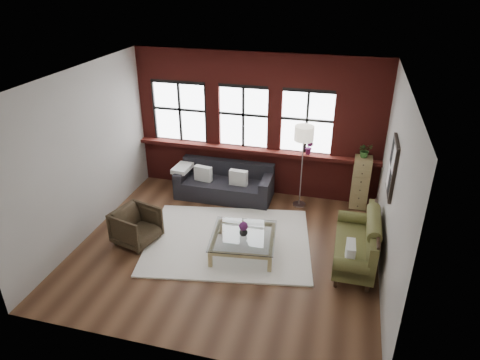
% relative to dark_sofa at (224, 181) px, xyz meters
% --- Properties ---
extents(floor, '(5.50, 5.50, 0.00)m').
position_rel_dark_sofa_xyz_m(floor, '(0.61, -1.90, -0.39)').
color(floor, '#452919').
rests_on(floor, ground).
extents(ceiling, '(5.50, 5.50, 0.00)m').
position_rel_dark_sofa_xyz_m(ceiling, '(0.61, -1.90, 2.81)').
color(ceiling, white).
rests_on(ceiling, ground).
extents(wall_back, '(5.50, 0.00, 5.50)m').
position_rel_dark_sofa_xyz_m(wall_back, '(0.61, 0.60, 1.21)').
color(wall_back, '#A6A39B').
rests_on(wall_back, ground).
extents(wall_front, '(5.50, 0.00, 5.50)m').
position_rel_dark_sofa_xyz_m(wall_front, '(0.61, -4.40, 1.21)').
color(wall_front, '#A6A39B').
rests_on(wall_front, ground).
extents(wall_left, '(0.00, 5.00, 5.00)m').
position_rel_dark_sofa_xyz_m(wall_left, '(-2.14, -1.90, 1.21)').
color(wall_left, '#A6A39B').
rests_on(wall_left, ground).
extents(wall_right, '(0.00, 5.00, 5.00)m').
position_rel_dark_sofa_xyz_m(wall_right, '(3.36, -1.90, 1.21)').
color(wall_right, '#A6A39B').
rests_on(wall_right, ground).
extents(brick_backwall, '(5.50, 0.12, 3.20)m').
position_rel_dark_sofa_xyz_m(brick_backwall, '(0.61, 0.54, 1.21)').
color(brick_backwall, maroon).
rests_on(brick_backwall, floor).
extents(sill_ledge, '(5.50, 0.30, 0.08)m').
position_rel_dark_sofa_xyz_m(sill_ledge, '(0.61, 0.45, 0.65)').
color(sill_ledge, maroon).
rests_on(sill_ledge, brick_backwall).
extents(window_left, '(1.38, 0.10, 1.50)m').
position_rel_dark_sofa_xyz_m(window_left, '(-1.19, 0.55, 1.36)').
color(window_left, black).
rests_on(window_left, brick_backwall).
extents(window_mid, '(1.38, 0.10, 1.50)m').
position_rel_dark_sofa_xyz_m(window_mid, '(0.31, 0.55, 1.36)').
color(window_mid, black).
rests_on(window_mid, brick_backwall).
extents(window_right, '(1.38, 0.10, 1.50)m').
position_rel_dark_sofa_xyz_m(window_right, '(1.71, 0.55, 1.36)').
color(window_right, black).
rests_on(window_right, brick_backwall).
extents(wall_poster, '(0.05, 0.74, 0.94)m').
position_rel_dark_sofa_xyz_m(wall_poster, '(3.33, -1.60, 1.46)').
color(wall_poster, black).
rests_on(wall_poster, wall_right).
extents(shag_rug, '(3.46, 2.92, 0.03)m').
position_rel_dark_sofa_xyz_m(shag_rug, '(0.58, -1.69, -0.37)').
color(shag_rug, white).
rests_on(shag_rug, floor).
extents(dark_sofa, '(2.16, 0.87, 0.78)m').
position_rel_dark_sofa_xyz_m(dark_sofa, '(0.00, 0.00, 0.00)').
color(dark_sofa, black).
rests_on(dark_sofa, floor).
extents(pillow_a, '(0.42, 0.21, 0.34)m').
position_rel_dark_sofa_xyz_m(pillow_a, '(-0.46, -0.10, 0.19)').
color(pillow_a, silver).
rests_on(pillow_a, dark_sofa).
extents(pillow_b, '(0.40, 0.15, 0.34)m').
position_rel_dark_sofa_xyz_m(pillow_b, '(0.36, -0.10, 0.19)').
color(pillow_b, silver).
rests_on(pillow_b, dark_sofa).
extents(vintage_settee, '(0.76, 1.72, 0.92)m').
position_rel_dark_sofa_xyz_m(vintage_settee, '(2.91, -1.76, 0.07)').
color(vintage_settee, brown).
rests_on(vintage_settee, floor).
extents(pillow_settee, '(0.16, 0.39, 0.34)m').
position_rel_dark_sofa_xyz_m(pillow_settee, '(2.83, -2.28, 0.18)').
color(pillow_settee, silver).
rests_on(pillow_settee, vintage_settee).
extents(armchair, '(0.92, 0.91, 0.69)m').
position_rel_dark_sofa_xyz_m(armchair, '(-1.10, -2.14, -0.05)').
color(armchair, black).
rests_on(armchair, floor).
extents(coffee_table, '(1.30, 1.30, 0.39)m').
position_rel_dark_sofa_xyz_m(coffee_table, '(0.94, -1.96, -0.21)').
color(coffee_table, tan).
rests_on(coffee_table, shag_rug).
extents(vase, '(0.19, 0.19, 0.16)m').
position_rel_dark_sofa_xyz_m(vase, '(0.94, -1.96, 0.07)').
color(vase, '#B2B2B2').
rests_on(vase, coffee_table).
extents(flowers, '(0.17, 0.17, 0.17)m').
position_rel_dark_sofa_xyz_m(flowers, '(0.94, -1.96, 0.18)').
color(flowers, '#5B1F53').
rests_on(flowers, vase).
extents(drawer_chest, '(0.36, 0.36, 1.18)m').
position_rel_dark_sofa_xyz_m(drawer_chest, '(2.97, 0.34, 0.20)').
color(drawer_chest, tan).
rests_on(drawer_chest, floor).
extents(potted_plant_top, '(0.35, 0.33, 0.32)m').
position_rel_dark_sofa_xyz_m(potted_plant_top, '(2.97, 0.34, 0.94)').
color(potted_plant_top, '#2D5923').
rests_on(potted_plant_top, drawer_chest).
extents(floor_lamp, '(0.40, 0.40, 1.99)m').
position_rel_dark_sofa_xyz_m(floor_lamp, '(1.71, 0.05, 0.61)').
color(floor_lamp, '#A5A5A8').
rests_on(floor_lamp, floor).
extents(sill_plant, '(0.21, 0.19, 0.32)m').
position_rel_dark_sofa_xyz_m(sill_plant, '(1.81, 0.42, 0.85)').
color(sill_plant, '#5B1F53').
rests_on(sill_plant, sill_ledge).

